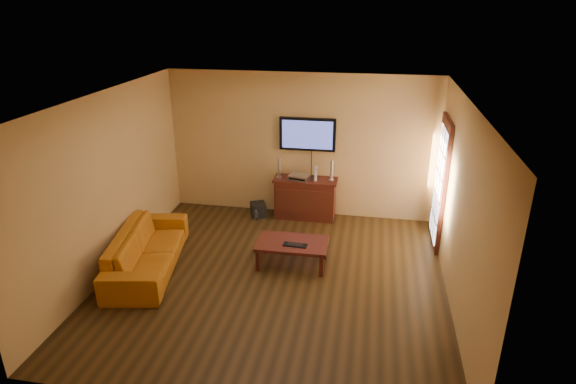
% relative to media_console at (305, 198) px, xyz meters
% --- Properties ---
extents(ground_plane, '(5.00, 5.00, 0.00)m').
position_rel_media_console_xyz_m(ground_plane, '(-0.13, -2.27, -0.39)').
color(ground_plane, black).
rests_on(ground_plane, ground).
extents(room_walls, '(5.00, 5.00, 5.00)m').
position_rel_media_console_xyz_m(room_walls, '(-0.13, -1.64, 1.29)').
color(room_walls, tan).
rests_on(room_walls, ground).
extents(french_door, '(0.07, 1.02, 2.22)m').
position_rel_media_console_xyz_m(french_door, '(2.33, -0.57, 0.66)').
color(french_door, '#3B130D').
rests_on(french_door, ground).
extents(media_console, '(1.19, 0.45, 0.78)m').
position_rel_media_console_xyz_m(media_console, '(0.00, 0.00, 0.00)').
color(media_console, '#3B130D').
rests_on(media_console, ground).
extents(television, '(1.04, 0.08, 0.61)m').
position_rel_media_console_xyz_m(television, '(0.00, 0.19, 1.19)').
color(television, black).
rests_on(television, ground).
extents(coffee_table, '(1.11, 0.67, 0.40)m').
position_rel_media_console_xyz_m(coffee_table, '(0.06, -1.78, -0.05)').
color(coffee_table, '#3B130D').
rests_on(coffee_table, ground).
extents(sofa, '(1.02, 2.24, 0.84)m').
position_rel_media_console_xyz_m(sofa, '(-2.12, -2.27, 0.03)').
color(sofa, '#B36613').
rests_on(sofa, ground).
extents(speaker_left, '(0.10, 0.10, 0.37)m').
position_rel_media_console_xyz_m(speaker_left, '(-0.50, 0.01, 0.56)').
color(speaker_left, silver).
rests_on(speaker_left, media_console).
extents(speaker_right, '(0.10, 0.10, 0.38)m').
position_rel_media_console_xyz_m(speaker_right, '(0.48, 0.02, 0.56)').
color(speaker_right, silver).
rests_on(speaker_right, media_console).
extents(av_receiver, '(0.42, 0.34, 0.09)m').
position_rel_media_console_xyz_m(av_receiver, '(-0.11, -0.04, 0.43)').
color(av_receiver, silver).
rests_on(av_receiver, media_console).
extents(game_console, '(0.06, 0.18, 0.24)m').
position_rel_media_console_xyz_m(game_console, '(0.20, 0.01, 0.51)').
color(game_console, white).
rests_on(game_console, media_console).
extents(subwoofer, '(0.35, 0.35, 0.27)m').
position_rel_media_console_xyz_m(subwoofer, '(-0.89, -0.10, -0.26)').
color(subwoofer, black).
rests_on(subwoofer, ground).
extents(bottle, '(0.08, 0.08, 0.22)m').
position_rel_media_console_xyz_m(bottle, '(-0.88, -0.29, -0.29)').
color(bottle, white).
rests_on(bottle, ground).
extents(keyboard, '(0.37, 0.16, 0.02)m').
position_rel_media_console_xyz_m(keyboard, '(0.12, -1.88, 0.01)').
color(keyboard, black).
rests_on(keyboard, coffee_table).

